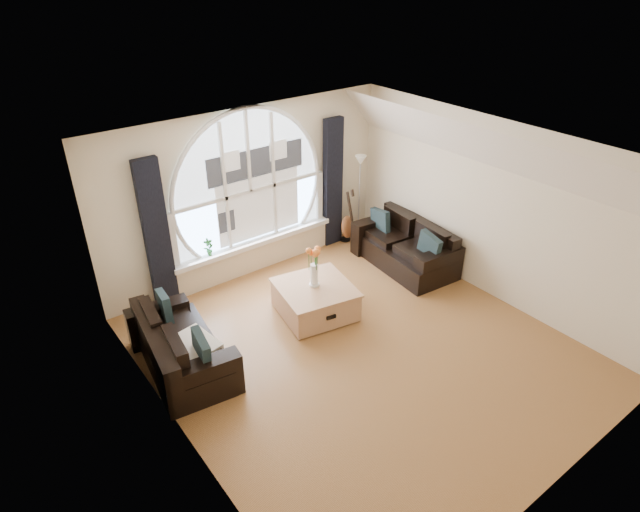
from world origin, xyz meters
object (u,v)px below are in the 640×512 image
Objects in this scene: sofa_left at (181,342)px; coffee_chest at (315,299)px; vase_flowers at (314,262)px; sofa_right at (405,245)px; floor_lamp at (359,199)px; guitar at (348,215)px; potted_plant at (209,247)px.

coffee_chest is (2.05, -0.08, -0.15)m from sofa_left.
vase_flowers is (0.01, 0.03, 0.60)m from coffee_chest.
sofa_right reaches higher than coffee_chest.
floor_lamp reaches higher than sofa_left.
vase_flowers is 0.66× the size of guitar.
coffee_chest is at bearing 5.61° from sofa_left.
potted_plant reaches higher than sofa_right.
sofa_right is at bearing -26.20° from potted_plant.
sofa_right is at bearing -100.53° from guitar.
sofa_left is at bearing 179.10° from guitar.
sofa_right is 2.06m from vase_flowers.
potted_plant is at bearing 128.71° from coffee_chest.
guitar is (-0.24, 0.02, -0.27)m from floor_lamp.
sofa_left is 4.33m from floor_lamp.
vase_flowers is at bearing -162.34° from guitar.
coffee_chest is 1.47× the size of vase_flowers.
sofa_right is at bearing -91.42° from floor_lamp.
floor_lamp reaches higher than vase_flowers.
sofa_right is 1.63× the size of guitar.
guitar reaches higher than coffee_chest.
vase_flowers reaches higher than sofa_left.
guitar reaches higher than sofa_right.
floor_lamp is (4.10, 1.33, 0.40)m from sofa_left.
guitar is 2.67m from potted_plant.
guitar is 3.66× the size of potted_plant.
coffee_chest is at bearing -62.05° from potted_plant.
coffee_chest is 0.60m from vase_flowers.
vase_flowers reaches higher than sofa_right.
potted_plant is (-0.86, 1.57, -0.16)m from vase_flowers.
potted_plant is (1.20, 1.52, 0.29)m from sofa_left.
potted_plant is (-0.85, 1.60, 0.44)m from coffee_chest.
vase_flowers is at bearing 81.85° from coffee_chest.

